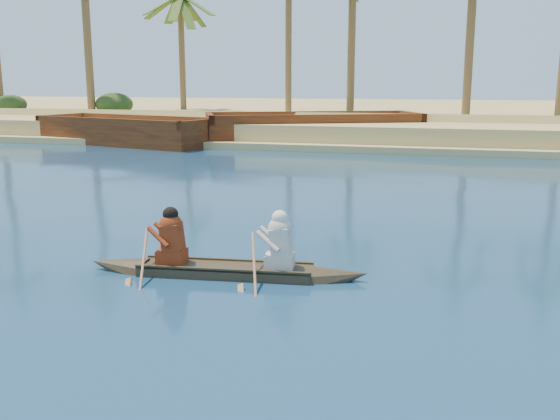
% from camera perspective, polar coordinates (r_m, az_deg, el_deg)
% --- Properties ---
extents(sandy_embankment, '(150.00, 51.00, 1.50)m').
position_cam_1_polar(sandy_embankment, '(57.17, 19.43, 7.91)').
color(sandy_embankment, '#D1C076').
rests_on(sandy_embankment, ground).
extents(palm_grove, '(110.00, 14.00, 16.00)m').
position_cam_1_polar(palm_grove, '(45.44, 21.11, 16.42)').
color(palm_grove, '#325B20').
rests_on(palm_grove, ground).
extents(shrub_cluster, '(100.00, 6.00, 2.40)m').
position_cam_1_polar(shrub_cluster, '(41.82, 20.86, 7.56)').
color(shrub_cluster, '#273F17').
rests_on(shrub_cluster, ground).
extents(canoe, '(5.57, 1.36, 1.52)m').
position_cam_1_polar(canoe, '(12.17, -5.04, -4.64)').
color(canoe, '#3B3220').
rests_on(canoe, ground).
extents(barge_left, '(11.96, 6.60, 1.89)m').
position_cam_1_polar(barge_left, '(38.50, -13.85, 6.88)').
color(barge_left, brown).
rests_on(barge_left, ground).
extents(barge_mid, '(13.34, 9.16, 2.12)m').
position_cam_1_polar(barge_mid, '(38.06, 3.04, 7.27)').
color(barge_mid, brown).
rests_on(barge_mid, ground).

